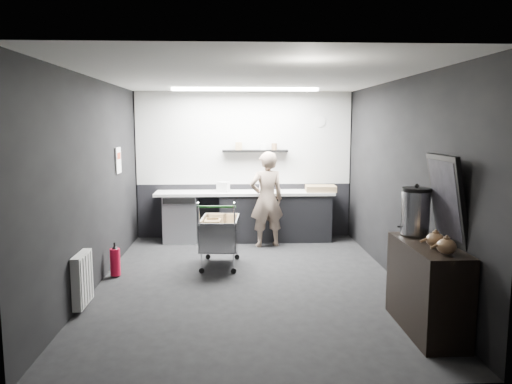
{
  "coord_description": "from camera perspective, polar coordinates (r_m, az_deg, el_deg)",
  "views": [
    {
      "loc": [
        -0.22,
        -6.49,
        2.11
      ],
      "look_at": [
        0.11,
        0.4,
        1.17
      ],
      "focal_mm": 35.0,
      "sensor_mm": 36.0,
      "label": 1
    }
  ],
  "objects": [
    {
      "name": "floor",
      "position": [
        6.83,
        -0.77,
        -10.21
      ],
      "size": [
        5.5,
        5.5,
        0.0
      ],
      "primitive_type": "plane",
      "color": "black",
      "rests_on": "ground"
    },
    {
      "name": "ceiling",
      "position": [
        6.52,
        -0.81,
        12.99
      ],
      "size": [
        5.5,
        5.5,
        0.0
      ],
      "primitive_type": "plane",
      "rotation": [
        3.14,
        0.0,
        0.0
      ],
      "color": "silver",
      "rests_on": "wall_back"
    },
    {
      "name": "wall_back",
      "position": [
        9.27,
        -1.38,
        3.09
      ],
      "size": [
        5.5,
        0.0,
        5.5
      ],
      "primitive_type": "plane",
      "rotation": [
        1.57,
        0.0,
        0.0
      ],
      "color": "black",
      "rests_on": "floor"
    },
    {
      "name": "wall_front",
      "position": [
        3.82,
        0.64,
        -3.64
      ],
      "size": [
        5.5,
        0.0,
        5.5
      ],
      "primitive_type": "plane",
      "rotation": [
        -1.57,
        0.0,
        0.0
      ],
      "color": "black",
      "rests_on": "floor"
    },
    {
      "name": "wall_left",
      "position": [
        6.77,
        -17.96,
        0.97
      ],
      "size": [
        0.0,
        5.5,
        5.5
      ],
      "primitive_type": "plane",
      "rotation": [
        1.57,
        0.0,
        1.57
      ],
      "color": "black",
      "rests_on": "floor"
    },
    {
      "name": "wall_right",
      "position": [
        6.9,
        16.05,
        1.17
      ],
      "size": [
        0.0,
        5.5,
        5.5
      ],
      "primitive_type": "plane",
      "rotation": [
        1.57,
        0.0,
        -1.57
      ],
      "color": "black",
      "rests_on": "floor"
    },
    {
      "name": "kitchen_wall_panel",
      "position": [
        9.23,
        -1.38,
        6.17
      ],
      "size": [
        3.95,
        0.02,
        1.7
      ],
      "primitive_type": "cube",
      "color": "#B6B6B1",
      "rests_on": "wall_back"
    },
    {
      "name": "dado_panel",
      "position": [
        9.36,
        -1.36,
        -2.12
      ],
      "size": [
        3.95,
        0.02,
        1.0
      ],
      "primitive_type": "cube",
      "color": "black",
      "rests_on": "wall_back"
    },
    {
      "name": "floating_shelf",
      "position": [
        9.13,
        -0.1,
        4.71
      ],
      "size": [
        1.2,
        0.22,
        0.04
      ],
      "primitive_type": "cube",
      "color": "black",
      "rests_on": "wall_back"
    },
    {
      "name": "wall_clock",
      "position": [
        9.35,
        7.31,
        7.97
      ],
      "size": [
        0.2,
        0.03,
        0.2
      ],
      "primitive_type": "cylinder",
      "rotation": [
        1.57,
        0.0,
        0.0
      ],
      "color": "silver",
      "rests_on": "wall_back"
    },
    {
      "name": "poster",
      "position": [
        8.0,
        -15.46,
        3.5
      ],
      "size": [
        0.02,
        0.3,
        0.4
      ],
      "primitive_type": "cube",
      "color": "white",
      "rests_on": "wall_left"
    },
    {
      "name": "poster_red_band",
      "position": [
        8.0,
        -15.45,
        4.0
      ],
      "size": [
        0.02,
        0.22,
        0.1
      ],
      "primitive_type": "cube",
      "color": "red",
      "rests_on": "poster"
    },
    {
      "name": "radiator",
      "position": [
        6.11,
        -19.24,
        -9.4
      ],
      "size": [
        0.1,
        0.5,
        0.6
      ],
      "primitive_type": "cube",
      "color": "silver",
      "rests_on": "wall_left"
    },
    {
      "name": "ceiling_strip",
      "position": [
        8.36,
        -1.25,
        11.63
      ],
      "size": [
        2.4,
        0.2,
        0.04
      ],
      "primitive_type": "cube",
      "color": "white",
      "rests_on": "ceiling"
    },
    {
      "name": "prep_counter",
      "position": [
        9.07,
        -0.45,
        -2.71
      ],
      "size": [
        3.2,
        0.61,
        0.9
      ],
      "color": "black",
      "rests_on": "floor"
    },
    {
      "name": "person",
      "position": [
        8.58,
        1.23,
        -0.84
      ],
      "size": [
        0.68,
        0.53,
        1.65
      ],
      "primitive_type": "imported",
      "rotation": [
        0.0,
        0.0,
        3.38
      ],
      "color": "#BBA994",
      "rests_on": "floor"
    },
    {
      "name": "shopping_cart",
      "position": [
        7.44,
        -4.17,
        -4.94
      ],
      "size": [
        0.6,
        0.93,
        0.99
      ],
      "color": "silver",
      "rests_on": "floor"
    },
    {
      "name": "sideboard",
      "position": [
        5.45,
        18.99,
        -8.98
      ],
      "size": [
        0.52,
        1.21,
        1.81
      ],
      "color": "black",
      "rests_on": "floor"
    },
    {
      "name": "fire_extinguisher",
      "position": [
        7.24,
        -15.79,
        -7.6
      ],
      "size": [
        0.14,
        0.14,
        0.46
      ],
      "color": "red",
      "rests_on": "floor"
    },
    {
      "name": "cardboard_box",
      "position": [
        9.08,
        7.4,
        0.4
      ],
      "size": [
        0.56,
        0.44,
        0.11
      ],
      "primitive_type": "cube",
      "rotation": [
        0.0,
        0.0,
        -0.07
      ],
      "color": "#8F734C",
      "rests_on": "prep_counter"
    },
    {
      "name": "pink_tub",
      "position": [
        9.0,
        0.96,
        0.66
      ],
      "size": [
        0.19,
        0.19,
        0.19
      ],
      "primitive_type": "cylinder",
      "color": "#F5D4D9",
      "rests_on": "prep_counter"
    },
    {
      "name": "white_container",
      "position": [
        8.93,
        -3.78,
        0.58
      ],
      "size": [
        0.24,
        0.21,
        0.18
      ],
      "primitive_type": "cube",
      "rotation": [
        0.0,
        0.0,
        -0.29
      ],
      "color": "silver",
      "rests_on": "prep_counter"
    }
  ]
}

